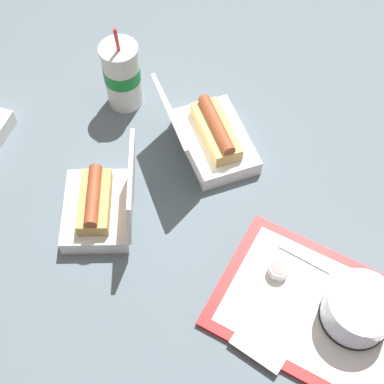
# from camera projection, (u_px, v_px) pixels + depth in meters

# --- Properties ---
(ground_plane) EXTENTS (3.20, 3.20, 0.00)m
(ground_plane) POSITION_uv_depth(u_px,v_px,m) (187.00, 179.00, 1.16)
(ground_plane) COLOR slate
(food_tray) EXTENTS (0.40, 0.30, 0.01)m
(food_tray) POSITION_uv_depth(u_px,v_px,m) (316.00, 311.00, 1.00)
(food_tray) COLOR red
(food_tray) RESTS_ON ground_plane
(cake_container) EXTENTS (0.13, 0.13, 0.08)m
(cake_container) POSITION_uv_depth(u_px,v_px,m) (358.00, 310.00, 0.95)
(cake_container) COLOR black
(cake_container) RESTS_ON food_tray
(ketchup_cup) EXTENTS (0.04, 0.04, 0.02)m
(ketchup_cup) POSITION_uv_depth(u_px,v_px,m) (279.00, 269.00, 1.02)
(ketchup_cup) COLOR white
(ketchup_cup) RESTS_ON food_tray
(napkin_stack) EXTENTS (0.10, 0.10, 0.00)m
(napkin_stack) POSITION_uv_depth(u_px,v_px,m) (267.00, 336.00, 0.96)
(napkin_stack) COLOR white
(napkin_stack) RESTS_ON food_tray
(plastic_fork) EXTENTS (0.11, 0.02, 0.00)m
(plastic_fork) POSITION_uv_depth(u_px,v_px,m) (305.00, 257.00, 1.04)
(plastic_fork) COLOR white
(plastic_fork) RESTS_ON food_tray
(clamshell_hotdog_corner) EXTENTS (0.23, 0.23, 0.17)m
(clamshell_hotdog_corner) POSITION_uv_depth(u_px,v_px,m) (101.00, 205.00, 1.08)
(clamshell_hotdog_corner) COLOR white
(clamshell_hotdog_corner) RESTS_ON ground_plane
(clamshell_hotdog_left) EXTENTS (0.27, 0.27, 0.17)m
(clamshell_hotdog_left) POSITION_uv_depth(u_px,v_px,m) (213.00, 138.00, 1.17)
(clamshell_hotdog_left) COLOR white
(clamshell_hotdog_left) RESTS_ON ground_plane
(soda_cup_corner) EXTENTS (0.09, 0.09, 0.23)m
(soda_cup_corner) POSITION_uv_depth(u_px,v_px,m) (122.00, 75.00, 1.21)
(soda_cup_corner) COLOR white
(soda_cup_corner) RESTS_ON ground_plane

